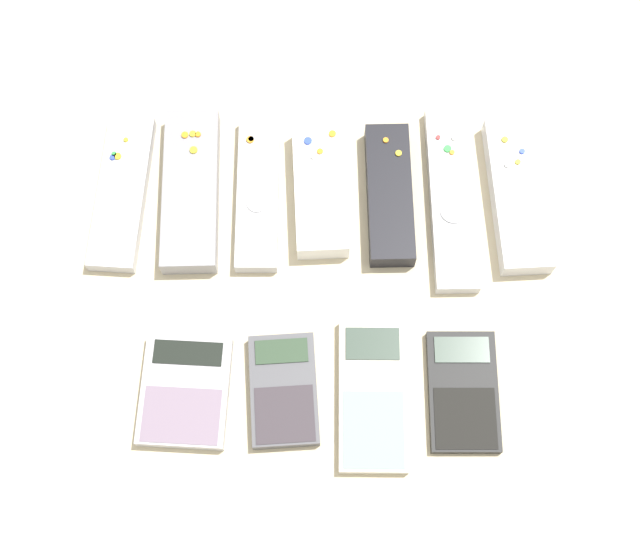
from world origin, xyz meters
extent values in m
plane|color=beige|center=(0.00, 0.00, 0.00)|extent=(3.00, 3.00, 0.00)
cube|color=#B7B7BC|center=(-0.22, 0.13, 0.01)|extent=(0.06, 0.19, 0.02)
cylinder|color=blue|center=(-0.23, 0.17, 0.02)|extent=(0.01, 0.01, 0.00)
cylinder|color=green|center=(-0.23, 0.17, 0.02)|extent=(0.01, 0.01, 0.00)
cylinder|color=yellow|center=(-0.22, 0.19, 0.02)|extent=(0.01, 0.01, 0.00)
cylinder|color=yellow|center=(-0.23, 0.17, 0.02)|extent=(0.01, 0.01, 0.00)
cube|color=gray|center=(-0.14, 0.13, 0.01)|extent=(0.06, 0.19, 0.03)
cylinder|color=yellow|center=(-0.14, 0.17, 0.03)|extent=(0.01, 0.01, 0.00)
cylinder|color=orange|center=(-0.15, 0.19, 0.03)|extent=(0.01, 0.01, 0.00)
cylinder|color=yellow|center=(-0.14, 0.19, 0.03)|extent=(0.01, 0.01, 0.00)
cylinder|color=orange|center=(-0.14, 0.19, 0.03)|extent=(0.01, 0.01, 0.00)
cube|color=#B7B7BC|center=(-0.07, 0.13, 0.01)|extent=(0.05, 0.18, 0.02)
cylinder|color=silver|center=(-0.07, 0.11, 0.02)|extent=(0.02, 0.02, 0.00)
cylinder|color=orange|center=(-0.08, 0.19, 0.02)|extent=(0.01, 0.01, 0.00)
cylinder|color=silver|center=(-0.08, 0.19, 0.02)|extent=(0.01, 0.01, 0.00)
cube|color=white|center=(0.00, 0.13, 0.01)|extent=(0.06, 0.15, 0.03)
cylinder|color=orange|center=(0.01, 0.19, 0.03)|extent=(0.01, 0.01, 0.00)
cylinder|color=blue|center=(-0.01, 0.18, 0.03)|extent=(0.01, 0.01, 0.00)
cylinder|color=orange|center=(0.00, 0.17, 0.03)|extent=(0.01, 0.01, 0.00)
cylinder|color=silver|center=(-0.01, 0.16, 0.03)|extent=(0.01, 0.01, 0.00)
cube|color=black|center=(0.08, 0.13, 0.01)|extent=(0.05, 0.16, 0.03)
cylinder|color=yellow|center=(0.09, 0.17, 0.03)|extent=(0.01, 0.01, 0.00)
cylinder|color=orange|center=(0.07, 0.19, 0.03)|extent=(0.01, 0.01, 0.00)
cube|color=silver|center=(0.15, 0.12, 0.01)|extent=(0.05, 0.22, 0.02)
cylinder|color=#99999E|center=(0.15, 0.10, 0.02)|extent=(0.03, 0.03, 0.00)
cylinder|color=green|center=(0.14, 0.18, 0.02)|extent=(0.01, 0.01, 0.00)
cylinder|color=red|center=(0.13, 0.19, 0.02)|extent=(0.01, 0.01, 0.00)
cylinder|color=silver|center=(0.15, 0.19, 0.02)|extent=(0.01, 0.01, 0.00)
cylinder|color=orange|center=(0.15, 0.18, 0.02)|extent=(0.01, 0.01, 0.00)
cube|color=silver|center=(0.22, 0.13, 0.01)|extent=(0.07, 0.18, 0.02)
cylinder|color=yellow|center=(0.22, 0.16, 0.03)|extent=(0.01, 0.01, 0.00)
cylinder|color=silver|center=(0.21, 0.16, 0.03)|extent=(0.01, 0.01, 0.00)
cylinder|color=yellow|center=(0.21, 0.19, 0.03)|extent=(0.01, 0.01, 0.00)
cylinder|color=blue|center=(0.22, 0.17, 0.03)|extent=(0.01, 0.01, 0.00)
cube|color=#B2B2B7|center=(-0.14, -0.09, 0.01)|extent=(0.10, 0.12, 0.02)
cube|color=black|center=(-0.14, -0.06, 0.02)|extent=(0.07, 0.03, 0.00)
cube|color=slate|center=(-0.14, -0.12, 0.02)|extent=(0.08, 0.06, 0.00)
cube|color=#4C4C51|center=(-0.04, -0.09, 0.01)|extent=(0.08, 0.12, 0.02)
cube|color=#2D422D|center=(-0.04, -0.05, 0.02)|extent=(0.06, 0.03, 0.00)
cube|color=#362E35|center=(-0.04, -0.12, 0.02)|extent=(0.06, 0.06, 0.00)
cube|color=beige|center=(0.05, -0.10, 0.01)|extent=(0.07, 0.16, 0.01)
cube|color=#38473D|center=(0.05, -0.05, 0.01)|extent=(0.06, 0.03, 0.00)
cube|color=gray|center=(0.05, -0.13, 0.01)|extent=(0.06, 0.08, 0.00)
cube|color=black|center=(0.15, -0.09, 0.01)|extent=(0.07, 0.13, 0.01)
cube|color=#38473D|center=(0.15, -0.05, 0.01)|extent=(0.06, 0.03, 0.00)
cube|color=black|center=(0.15, -0.12, 0.01)|extent=(0.06, 0.06, 0.00)
camera|label=1|loc=(0.00, -0.29, 0.91)|focal=50.00mm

